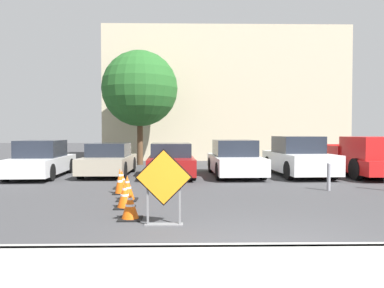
% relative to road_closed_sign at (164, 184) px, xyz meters
% --- Properties ---
extents(ground_plane, '(96.00, 96.00, 0.00)m').
position_rel_road_closed_sign_xyz_m(ground_plane, '(1.67, 8.28, -0.81)').
color(ground_plane, '#3D3D3F').
extents(sidewalk_strip, '(22.70, 2.03, 0.14)m').
position_rel_road_closed_sign_xyz_m(sidewalk_strip, '(1.67, -2.74, -0.74)').
color(sidewalk_strip, '#999993').
rests_on(sidewalk_strip, ground_plane).
extents(curb_lip, '(22.70, 0.20, 0.14)m').
position_rel_road_closed_sign_xyz_m(curb_lip, '(1.67, -1.72, -0.74)').
color(curb_lip, '#999993').
rests_on(curb_lip, ground_plane).
extents(road_closed_sign, '(1.10, 0.20, 1.48)m').
position_rel_road_closed_sign_xyz_m(road_closed_sign, '(0.00, 0.00, 0.00)').
color(road_closed_sign, black).
rests_on(road_closed_sign, ground_plane).
extents(traffic_cone_nearest, '(0.48, 0.48, 0.59)m').
position_rel_road_closed_sign_xyz_m(traffic_cone_nearest, '(-0.72, 0.51, -0.52)').
color(traffic_cone_nearest, black).
rests_on(traffic_cone_nearest, ground_plane).
extents(traffic_cone_second, '(0.47, 0.47, 0.62)m').
position_rel_road_closed_sign_xyz_m(traffic_cone_second, '(-1.02, 1.66, -0.51)').
color(traffic_cone_second, black).
rests_on(traffic_cone_second, ground_plane).
extents(traffic_cone_third, '(0.52, 0.52, 0.66)m').
position_rel_road_closed_sign_xyz_m(traffic_cone_third, '(-1.11, 2.69, -0.49)').
color(traffic_cone_third, black).
rests_on(traffic_cone_third, ground_plane).
extents(traffic_cone_fourth, '(0.39, 0.39, 0.75)m').
position_rel_road_closed_sign_xyz_m(traffic_cone_fourth, '(-1.48, 3.70, -0.44)').
color(traffic_cone_fourth, black).
rests_on(traffic_cone_fourth, ground_plane).
extents(traffic_cone_fifth, '(0.49, 0.49, 0.58)m').
position_rel_road_closed_sign_xyz_m(traffic_cone_fifth, '(-1.61, 4.79, -0.53)').
color(traffic_cone_fifth, black).
rests_on(traffic_cone_fifth, ground_plane).
extents(parked_car_nearest, '(1.98, 4.48, 1.47)m').
position_rel_road_closed_sign_xyz_m(parked_car_nearest, '(-5.41, 8.00, -0.14)').
color(parked_car_nearest, silver).
rests_on(parked_car_nearest, ground_plane).
extents(parked_car_second, '(1.87, 4.01, 1.34)m').
position_rel_road_closed_sign_xyz_m(parked_car_second, '(-2.78, 8.53, -0.18)').
color(parked_car_second, '#A39984').
rests_on(parked_car_second, ground_plane).
extents(parked_car_third, '(1.98, 4.22, 1.35)m').
position_rel_road_closed_sign_xyz_m(parked_car_third, '(-0.15, 8.04, -0.18)').
color(parked_car_third, maroon).
rests_on(parked_car_third, ground_plane).
extents(parked_car_fourth, '(2.01, 4.48, 1.48)m').
position_rel_road_closed_sign_xyz_m(parked_car_fourth, '(2.48, 8.22, -0.13)').
color(parked_car_fourth, white).
rests_on(parked_car_fourth, ground_plane).
extents(parked_car_fifth, '(2.10, 4.45, 1.63)m').
position_rel_road_closed_sign_xyz_m(parked_car_fifth, '(5.10, 8.18, -0.06)').
color(parked_car_fifth, white).
rests_on(parked_car_fifth, ground_plane).
extents(pickup_truck, '(2.23, 5.43, 1.63)m').
position_rel_road_closed_sign_xyz_m(pickup_truck, '(7.74, 7.97, -0.07)').
color(pickup_truck, red).
rests_on(pickup_truck, ground_plane).
extents(bollard_nearest, '(0.12, 0.12, 0.87)m').
position_rel_road_closed_sign_xyz_m(bollard_nearest, '(4.84, 4.21, -0.35)').
color(bollard_nearest, gray).
rests_on(bollard_nearest, ground_plane).
extents(building_facade_backdrop, '(15.76, 5.00, 8.57)m').
position_rel_road_closed_sign_xyz_m(building_facade_backdrop, '(3.10, 18.80, 3.48)').
color(building_facade_backdrop, beige).
rests_on(building_facade_backdrop, ground_plane).
extents(street_tree_behind_lot, '(4.17, 4.17, 6.29)m').
position_rel_road_closed_sign_xyz_m(street_tree_behind_lot, '(-2.06, 13.56, 3.39)').
color(street_tree_behind_lot, '#513823').
rests_on(street_tree_behind_lot, ground_plane).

